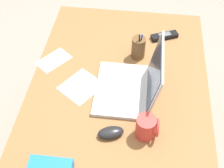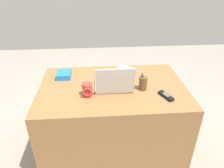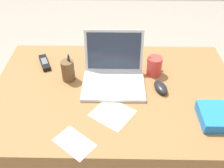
# 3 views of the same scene
# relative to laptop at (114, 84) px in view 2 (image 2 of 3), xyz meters

# --- Properties ---
(ground_plane) EXTENTS (6.00, 6.00, 0.00)m
(ground_plane) POSITION_rel_laptop_xyz_m (0.01, -0.06, -0.76)
(ground_plane) COLOR gray
(desk) EXTENTS (1.30, 0.86, 0.71)m
(desk) POSITION_rel_laptop_xyz_m (0.01, -0.06, -0.41)
(desk) COLOR olive
(desk) RESTS_ON ground
(laptop) EXTENTS (0.33, 0.29, 0.25)m
(laptop) POSITION_rel_laptop_xyz_m (0.00, 0.00, 0.00)
(laptop) COLOR silver
(laptop) RESTS_ON desk
(computer_mouse) EXTENTS (0.09, 0.12, 0.04)m
(computer_mouse) POSITION_rel_laptop_xyz_m (0.25, -0.07, -0.03)
(computer_mouse) COLOR black
(computer_mouse) RESTS_ON desk
(coffee_mug_white) EXTENTS (0.08, 0.09, 0.11)m
(coffee_mug_white) POSITION_rel_laptop_xyz_m (0.22, 0.08, 0.00)
(coffee_mug_white) COLOR #C63833
(coffee_mug_white) RESTS_ON desk
(cordless_phone) EXTENTS (0.10, 0.16, 0.03)m
(cordless_phone) POSITION_rel_laptop_xyz_m (-0.41, 0.15, -0.04)
(cordless_phone) COLOR black
(cordless_phone) RESTS_ON desk
(pen_holder) EXTENTS (0.07, 0.07, 0.16)m
(pen_holder) POSITION_rel_laptop_xyz_m (-0.25, 0.01, 0.01)
(pen_holder) COLOR brown
(pen_holder) RESTS_ON desk
(snack_bag) EXTENTS (0.13, 0.17, 0.05)m
(snack_bag) POSITION_rel_laptop_xyz_m (0.46, -0.27, -0.03)
(snack_bag) COLOR blue
(snack_bag) RESTS_ON desk
(paper_note_near_laptop) EXTENTS (0.24, 0.23, 0.00)m
(paper_note_near_laptop) POSITION_rel_laptop_xyz_m (-0.00, -0.24, -0.05)
(paper_note_near_laptop) COLOR white
(paper_note_near_laptop) RESTS_ON desk
(paper_note_left) EXTENTS (0.20, 0.19, 0.00)m
(paper_note_left) POSITION_rel_laptop_xyz_m (-0.16, -0.42, -0.05)
(paper_note_left) COLOR white
(paper_note_left) RESTS_ON desk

